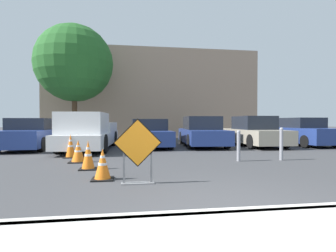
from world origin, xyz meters
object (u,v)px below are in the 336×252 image
(traffic_cone_third, at_px, (78,152))
(parked_car_second, at_px, (149,134))
(pickup_truck, at_px, (88,134))
(bollard_second, at_px, (281,143))
(traffic_cone_second, at_px, (88,155))
(bollard_nearest, at_px, (239,145))
(parked_car_fifth, at_px, (302,132))
(parked_car_third, at_px, (202,132))
(parked_car_fourth, at_px, (254,132))
(traffic_cone_nearest, at_px, (103,165))
(road_closed_sign, at_px, (138,149))
(parked_car_nearest, at_px, (31,135))
(traffic_cone_fourth, at_px, (71,146))

(traffic_cone_third, xyz_separation_m, parked_car_second, (2.51, 4.59, 0.30))
(pickup_truck, distance_m, bollard_second, 7.72)
(traffic_cone_second, xyz_separation_m, bollard_second, (5.91, 0.76, 0.19))
(bollard_nearest, bearing_deg, parked_car_fifth, 40.65)
(parked_car_third, bearing_deg, parked_car_second, 3.91)
(parked_car_fourth, relative_size, bollard_nearest, 4.68)
(traffic_cone_nearest, bearing_deg, road_closed_sign, -35.25)
(traffic_cone_second, bearing_deg, parked_car_fifth, 29.06)
(traffic_cone_third, distance_m, parked_car_nearest, 5.30)
(traffic_cone_second, height_order, parked_car_third, parked_car_third)
(traffic_cone_fourth, bearing_deg, parked_car_nearest, 126.23)
(traffic_cone_nearest, relative_size, parked_car_second, 0.16)
(road_closed_sign, bearing_deg, traffic_cone_third, 119.06)
(traffic_cone_third, bearing_deg, parked_car_second, 61.37)
(parked_car_fourth, bearing_deg, road_closed_sign, 51.15)
(pickup_truck, bearing_deg, parked_car_nearest, -16.26)
(traffic_cone_second, relative_size, parked_car_second, 0.18)
(parked_car_fourth, xyz_separation_m, parked_car_fifth, (2.70, 0.01, -0.02))
(road_closed_sign, bearing_deg, bollard_second, 28.81)
(traffic_cone_third, relative_size, parked_car_second, 0.16)
(pickup_truck, relative_size, parked_car_third, 1.19)
(road_closed_sign, distance_m, bollard_nearest, 4.14)
(road_closed_sign, bearing_deg, parked_car_third, 65.56)
(traffic_cone_third, xyz_separation_m, traffic_cone_fourth, (-0.46, 1.11, 0.06))
(traffic_cone_nearest, distance_m, traffic_cone_second, 1.39)
(road_closed_sign, relative_size, traffic_cone_third, 1.93)
(traffic_cone_third, xyz_separation_m, bollard_nearest, (4.95, -0.51, 0.19))
(parked_car_nearest, distance_m, parked_car_fourth, 10.80)
(parked_car_fifth, bearing_deg, parked_car_nearest, -1.73)
(parked_car_fifth, relative_size, bollard_second, 4.02)
(traffic_cone_nearest, height_order, traffic_cone_third, traffic_cone_third)
(parked_car_third, height_order, parked_car_fourth, parked_car_fourth)
(parked_car_nearest, height_order, pickup_truck, pickup_truck)
(bollard_second, bearing_deg, traffic_cone_third, 175.41)
(traffic_cone_third, height_order, parked_car_fourth, parked_car_fourth)
(parked_car_third, xyz_separation_m, bollard_nearest, (-0.26, -5.11, -0.17))
(traffic_cone_second, xyz_separation_m, parked_car_fourth, (7.42, 5.61, 0.33))
(traffic_cone_nearest, height_order, bollard_second, bollard_second)
(traffic_cone_nearest, relative_size, bollard_nearest, 0.68)
(parked_car_nearest, bearing_deg, traffic_cone_nearest, 118.04)
(parked_car_third, distance_m, bollard_second, 5.25)
(parked_car_second, distance_m, bollard_second, 6.42)
(parked_car_fourth, bearing_deg, pickup_truck, 7.13)
(road_closed_sign, relative_size, parked_car_nearest, 0.30)
(traffic_cone_third, height_order, pickup_truck, pickup_truck)
(parked_car_second, relative_size, parked_car_third, 0.92)
(traffic_cone_fourth, relative_size, bollard_nearest, 0.83)
(parked_car_fifth, bearing_deg, traffic_cone_second, 27.70)
(parked_car_fourth, bearing_deg, traffic_cone_second, 38.09)
(traffic_cone_fourth, bearing_deg, parked_car_fifth, 16.29)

